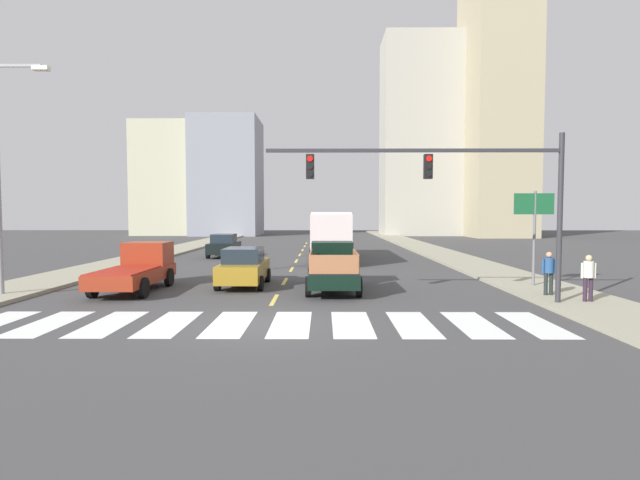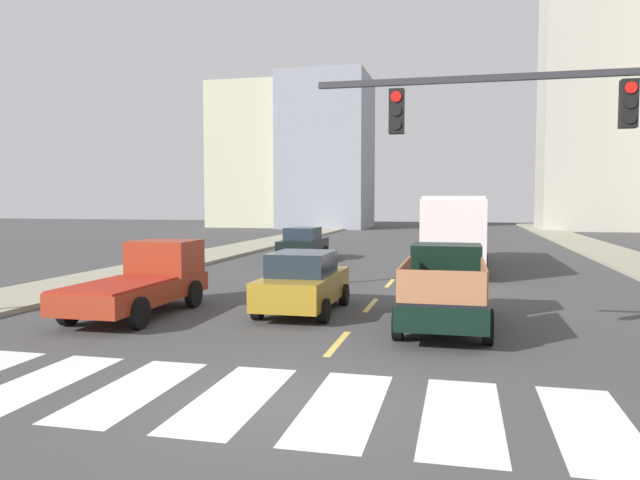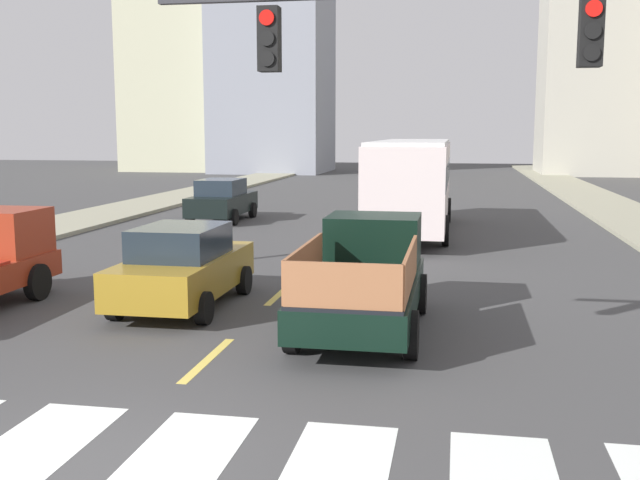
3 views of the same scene
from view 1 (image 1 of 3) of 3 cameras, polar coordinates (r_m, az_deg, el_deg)
The scene contains 34 objects.
ground_plane at distance 14.63m, azimuth -6.95°, elevation -9.70°, with size 160.00×160.00×0.00m, color #414142.
sidewalk_right at distance 33.60m, azimuth 16.39°, elevation -2.41°, with size 3.36×110.00×0.15m, color gray.
sidewalk_left at distance 34.80m, azimuth -21.46°, elevation -2.32°, with size 3.36×110.00×0.15m, color gray.
crosswalk_stripe_1 at distance 16.61m, azimuth -29.08°, elevation -8.51°, with size 1.14×3.47×0.01m, color white.
crosswalk_stripe_2 at distance 15.82m, azimuth -23.38°, elevation -8.94°, with size 1.14×3.47×0.01m, color white.
crosswalk_stripe_3 at distance 15.20m, azimuth -17.14°, elevation -9.31°, with size 1.14×3.47×0.01m, color white.
crosswalk_stripe_4 at distance 14.77m, azimuth -10.43°, elevation -9.59°, with size 1.14×3.47×0.01m, color white.
crosswalk_stripe_5 at distance 14.54m, azimuth -3.42°, elevation -9.74°, with size 1.14×3.47×0.01m, color white.
crosswalk_stripe_6 at distance 14.53m, azimuth 3.72°, elevation -9.75°, with size 1.14×3.47×0.01m, color white.
crosswalk_stripe_7 at distance 14.74m, azimuth 10.75°, elevation -9.61°, with size 1.14×3.47×0.01m, color white.
crosswalk_stripe_8 at distance 15.16m, azimuth 17.48°, elevation -9.35°, with size 1.14×3.47×0.01m, color white.
crosswalk_stripe_9 at distance 15.77m, azimuth 23.76°, elevation -8.98°, with size 1.14×3.47×0.01m, color white.
lane_dash_0 at distance 18.52m, azimuth -5.36°, elevation -6.96°, with size 0.16×2.40×0.01m, color #E1C655.
lane_dash_1 at distance 23.44m, azimuth -4.13°, elevation -4.82°, with size 0.16×2.40×0.01m, color #E1C655.
lane_dash_2 at distance 28.39m, azimuth -3.34°, elevation -3.43°, with size 0.16×2.40×0.01m, color #E1C655.
lane_dash_3 at distance 33.35m, azimuth -2.78°, elevation -2.45°, with size 0.16×2.40×0.01m, color #E1C655.
lane_dash_4 at distance 38.33m, azimuth -2.37°, elevation -1.73°, with size 0.16×2.40×0.01m, color #E1C655.
lane_dash_5 at distance 43.31m, azimuth -2.05°, elevation -1.17°, with size 0.16×2.40×0.01m, color #E1C655.
lane_dash_6 at distance 48.29m, azimuth -1.80°, elevation -0.73°, with size 0.16×2.40×0.01m, color #E1C655.
lane_dash_7 at distance 53.28m, azimuth -1.59°, elevation -0.36°, with size 0.16×2.40×0.01m, color #E1C655.
pickup_stakebed at distance 20.90m, azimuth 1.49°, elevation -3.21°, with size 2.18×5.20×1.96m.
pickup_dark at distance 22.09m, azimuth -20.48°, elevation -3.10°, with size 2.18×5.20×1.96m.
city_bus at distance 33.99m, azimuth 1.18°, elevation 0.95°, with size 2.72×10.80×3.32m.
sedan_mid at distance 21.99m, azimuth -8.87°, elevation -3.13°, with size 2.02×4.40×1.72m.
sedan_near_right at distance 37.03m, azimuth -11.13°, elevation -0.62°, with size 2.02×4.40×1.72m.
traffic_signal_gantry at distance 17.60m, azimuth 16.40°, elevation 6.27°, with size 10.24×0.27×6.00m.
direction_sign_green at distance 22.80m, azimuth 23.73°, elevation 2.34°, with size 1.70×0.12×4.20m.
streetlight_left at distance 22.35m, azimuth -33.19°, elevation 7.05°, with size 2.20×0.28×9.00m.
pedestrian_waiting at distance 19.55m, azimuth 28.86°, elevation -3.50°, with size 0.53×0.34×1.64m.
pedestrian_walking at distance 20.41m, azimuth 25.16°, elevation -3.15°, with size 0.53×0.34×1.64m.
tower_tall_centre at distance 75.19m, azimuth 19.97°, elevation 17.37°, with size 8.22×11.48×43.97m, color tan.
block_mid_left at distance 78.08m, azimuth -17.37°, elevation 6.77°, with size 8.96×8.20×16.80m, color #B7B695.
block_mid_right at distance 75.79m, azimuth 11.59°, elevation 11.67°, with size 11.21×7.92×29.18m, color #ABA899.
block_low_left at distance 74.58m, azimuth -10.75°, elevation 7.18°, with size 9.59×10.17×17.19m, color gray.
Camera 1 is at (1.84, -14.15, 3.24)m, focal length 27.40 mm.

